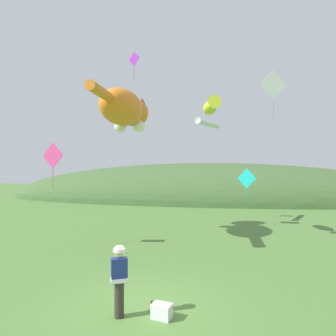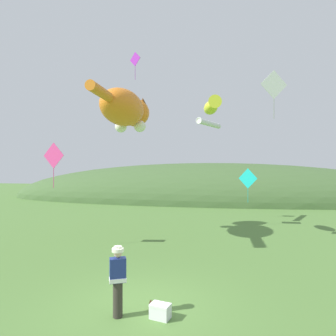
{
  "view_description": "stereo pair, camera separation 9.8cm",
  "coord_description": "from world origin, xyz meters",
  "px_view_note": "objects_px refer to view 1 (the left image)",
  "views": [
    {
      "loc": [
        2.21,
        -7.75,
        3.71
      ],
      "look_at": [
        0.0,
        4.0,
        3.75
      ],
      "focal_mm": 32.0,
      "sensor_mm": 36.0,
      "label": 1
    },
    {
      "loc": [
        2.31,
        -7.73,
        3.71
      ],
      "look_at": [
        0.0,
        4.0,
        3.75
      ],
      "focal_mm": 32.0,
      "sensor_mm": 36.0,
      "label": 2
    }
  ],
  "objects_px": {
    "kite_diamond_violet": "(134,59)",
    "kite_diamond_white": "(273,85)",
    "picnic_cooler": "(162,311)",
    "festival_attendant": "(119,279)",
    "kite_tube_streamer": "(208,124)",
    "kite_fish_windsock": "(211,107)",
    "kite_diamond_teal": "(247,179)",
    "kite_spool": "(153,305)",
    "kite_diamond_pink": "(53,156)",
    "kite_giant_cat": "(125,110)"
  },
  "relations": [
    {
      "from": "kite_diamond_violet",
      "to": "kite_diamond_white",
      "type": "xyz_separation_m",
      "value": [
        8.05,
        -4.89,
        -3.48
      ]
    },
    {
      "from": "picnic_cooler",
      "to": "kite_diamond_violet",
      "type": "xyz_separation_m",
      "value": [
        -4.34,
        11.75,
        10.8
      ]
    },
    {
      "from": "festival_attendant",
      "to": "kite_diamond_white",
      "type": "relative_size",
      "value": 0.81
    },
    {
      "from": "kite_tube_streamer",
      "to": "kite_diamond_violet",
      "type": "bearing_deg",
      "value": -162.79
    },
    {
      "from": "kite_fish_windsock",
      "to": "kite_diamond_violet",
      "type": "height_order",
      "value": "kite_diamond_violet"
    },
    {
      "from": "kite_fish_windsock",
      "to": "kite_diamond_white",
      "type": "distance_m",
      "value": 3.61
    },
    {
      "from": "kite_diamond_teal",
      "to": "kite_fish_windsock",
      "type": "bearing_deg",
      "value": -118.49
    },
    {
      "from": "kite_fish_windsock",
      "to": "kite_diamond_violet",
      "type": "xyz_separation_m",
      "value": [
        -5.16,
        2.78,
        3.91
      ]
    },
    {
      "from": "kite_spool",
      "to": "kite_diamond_teal",
      "type": "bearing_deg",
      "value": 75.29
    },
    {
      "from": "kite_fish_windsock",
      "to": "kite_diamond_pink",
      "type": "xyz_separation_m",
      "value": [
        -7.14,
        -3.56,
        -2.75
      ]
    },
    {
      "from": "festival_attendant",
      "to": "kite_tube_streamer",
      "type": "relative_size",
      "value": 0.6
    },
    {
      "from": "kite_spool",
      "to": "kite_diamond_teal",
      "type": "height_order",
      "value": "kite_diamond_teal"
    },
    {
      "from": "festival_attendant",
      "to": "kite_diamond_pink",
      "type": "xyz_separation_m",
      "value": [
        -5.27,
        5.56,
        3.37
      ]
    },
    {
      "from": "kite_spool",
      "to": "kite_diamond_pink",
      "type": "xyz_separation_m",
      "value": [
        -6.01,
        5.0,
        4.21
      ]
    },
    {
      "from": "kite_diamond_violet",
      "to": "kite_diamond_teal",
      "type": "bearing_deg",
      "value": 9.42
    },
    {
      "from": "kite_fish_windsock",
      "to": "kite_diamond_teal",
      "type": "relative_size",
      "value": 1.18
    },
    {
      "from": "kite_diamond_white",
      "to": "kite_fish_windsock",
      "type": "bearing_deg",
      "value": 143.84
    },
    {
      "from": "kite_spool",
      "to": "kite_tube_streamer",
      "type": "distance_m",
      "value": 14.48
    },
    {
      "from": "festival_attendant",
      "to": "kite_diamond_white",
      "type": "bearing_deg",
      "value": 55.7
    },
    {
      "from": "kite_spool",
      "to": "kite_fish_windsock",
      "type": "xyz_separation_m",
      "value": [
        1.13,
        8.55,
        6.96
      ]
    },
    {
      "from": "kite_tube_streamer",
      "to": "kite_diamond_white",
      "type": "distance_m",
      "value": 7.2
    },
    {
      "from": "kite_spool",
      "to": "kite_tube_streamer",
      "type": "relative_size",
      "value": 0.08
    },
    {
      "from": "kite_giant_cat",
      "to": "kite_diamond_white",
      "type": "xyz_separation_m",
      "value": [
        7.48,
        -1.35,
        0.58
      ]
    },
    {
      "from": "kite_diamond_white",
      "to": "kite_diamond_pink",
      "type": "distance_m",
      "value": 10.63
    },
    {
      "from": "picnic_cooler",
      "to": "kite_tube_streamer",
      "type": "xyz_separation_m",
      "value": [
        0.44,
        13.24,
        6.63
      ]
    },
    {
      "from": "kite_diamond_violet",
      "to": "kite_diamond_white",
      "type": "relative_size",
      "value": 0.84
    },
    {
      "from": "kite_diamond_violet",
      "to": "kite_diamond_white",
      "type": "distance_m",
      "value": 10.05
    },
    {
      "from": "festival_attendant",
      "to": "kite_diamond_pink",
      "type": "distance_m",
      "value": 8.36
    },
    {
      "from": "kite_tube_streamer",
      "to": "kite_diamond_white",
      "type": "height_order",
      "value": "kite_diamond_white"
    },
    {
      "from": "festival_attendant",
      "to": "kite_diamond_white",
      "type": "height_order",
      "value": "kite_diamond_white"
    },
    {
      "from": "kite_diamond_teal",
      "to": "kite_spool",
      "type": "bearing_deg",
      "value": -104.71
    },
    {
      "from": "kite_diamond_white",
      "to": "kite_diamond_violet",
      "type": "bearing_deg",
      "value": 148.72
    },
    {
      "from": "kite_tube_streamer",
      "to": "kite_diamond_white",
      "type": "bearing_deg",
      "value": -62.86
    },
    {
      "from": "kite_diamond_pink",
      "to": "festival_attendant",
      "type": "bearing_deg",
      "value": -46.54
    },
    {
      "from": "kite_spool",
      "to": "kite_diamond_white",
      "type": "height_order",
      "value": "kite_diamond_white"
    },
    {
      "from": "kite_fish_windsock",
      "to": "kite_spool",
      "type": "bearing_deg",
      "value": -97.51
    },
    {
      "from": "kite_diamond_white",
      "to": "picnic_cooler",
      "type": "bearing_deg",
      "value": -118.4
    },
    {
      "from": "kite_diamond_pink",
      "to": "kite_diamond_teal",
      "type": "height_order",
      "value": "kite_diamond_pink"
    },
    {
      "from": "kite_fish_windsock",
      "to": "festival_attendant",
      "type": "bearing_deg",
      "value": -101.63
    },
    {
      "from": "kite_diamond_teal",
      "to": "festival_attendant",
      "type": "bearing_deg",
      "value": -107.14
    },
    {
      "from": "kite_giant_cat",
      "to": "kite_diamond_teal",
      "type": "bearing_deg",
      "value": 35.23
    },
    {
      "from": "kite_diamond_violet",
      "to": "kite_diamond_white",
      "type": "height_order",
      "value": "kite_diamond_violet"
    },
    {
      "from": "festival_attendant",
      "to": "kite_diamond_violet",
      "type": "height_order",
      "value": "kite_diamond_violet"
    },
    {
      "from": "kite_fish_windsock",
      "to": "kite_diamond_teal",
      "type": "height_order",
      "value": "kite_fish_windsock"
    },
    {
      "from": "kite_diamond_white",
      "to": "kite_diamond_pink",
      "type": "relative_size",
      "value": 1.04
    },
    {
      "from": "festival_attendant",
      "to": "kite_diamond_teal",
      "type": "xyz_separation_m",
      "value": [
        4.04,
        13.1,
        2.13
      ]
    },
    {
      "from": "picnic_cooler",
      "to": "kite_diamond_white",
      "type": "height_order",
      "value": "kite_diamond_white"
    },
    {
      "from": "kite_fish_windsock",
      "to": "kite_diamond_violet",
      "type": "distance_m",
      "value": 7.04
    },
    {
      "from": "kite_spool",
      "to": "kite_diamond_violet",
      "type": "xyz_separation_m",
      "value": [
        -4.03,
        11.33,
        10.87
      ]
    },
    {
      "from": "kite_diamond_violet",
      "to": "kite_tube_streamer",
      "type": "bearing_deg",
      "value": 17.21
    }
  ]
}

